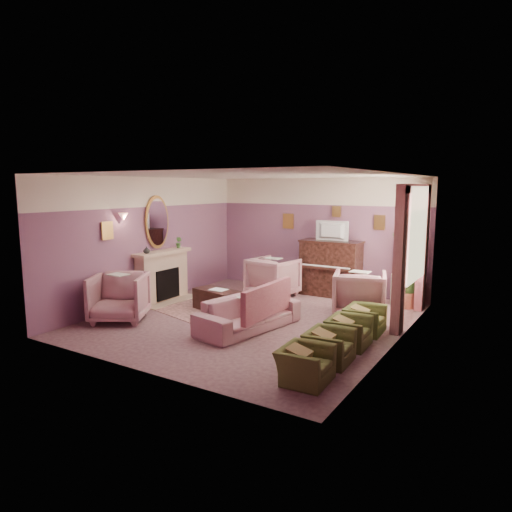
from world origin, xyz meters
The scene contains 48 objects.
floor centered at (0.00, 0.00, 0.00)m, with size 5.50×6.00×0.01m, color #7F585C.
ceiling centered at (0.00, 0.00, 2.80)m, with size 5.50×6.00×0.01m, color beige.
wall_back centered at (0.00, 3.00, 1.40)m, with size 5.50×0.02×2.80m, color #6A456E.
wall_front centered at (0.00, -3.00, 1.40)m, with size 5.50×0.02×2.80m, color #6A456E.
wall_left centered at (-2.75, 0.00, 1.40)m, with size 0.02×6.00×2.80m, color #6A456E.
wall_right centered at (2.75, 0.00, 1.40)m, with size 0.02×6.00×2.80m, color #6A456E.
picture_rail_band centered at (0.00, 2.99, 2.47)m, with size 5.50×0.01×0.65m, color beige.
stripe_panel centered at (2.73, 1.30, 1.07)m, with size 0.01×3.00×2.15m, color #9BAD89.
fireplace_surround centered at (-2.59, 0.20, 0.55)m, with size 0.30×1.40×1.10m, color #CAA889.
fireplace_inset centered at (-2.49, 0.20, 0.40)m, with size 0.18×0.72×0.68m, color black.
fire_ember centered at (-2.45, 0.20, 0.22)m, with size 0.06×0.54×0.10m, color #FF510C.
mantel_shelf centered at (-2.56, 0.20, 1.12)m, with size 0.40×1.55×0.07m, color #CAA889.
hearth centered at (-2.39, 0.20, 0.01)m, with size 0.55×1.50×0.02m, color #CAA889.
mirror_frame centered at (-2.70, 0.20, 1.80)m, with size 0.04×0.72×1.20m, color #B8893F.
mirror_glass centered at (-2.67, 0.20, 1.80)m, with size 0.01×0.60×1.06m, color white.
sconce_shade centered at (-2.62, -0.85, 1.98)m, with size 0.20×0.20×0.16m, color #EC9780.
piano centered at (0.50, 2.68, 0.65)m, with size 1.40×0.60×1.30m, color black.
piano_keyshelf centered at (0.50, 2.33, 0.72)m, with size 1.30×0.12×0.06m, color black.
piano_keys centered at (0.50, 2.33, 0.76)m, with size 1.20×0.08×0.02m, color white.
piano_top centered at (0.50, 2.68, 1.31)m, with size 1.45×0.65×0.04m, color black.
television centered at (0.50, 2.63, 1.60)m, with size 0.80×0.12×0.48m, color black.
print_back_left centered at (-0.80, 2.96, 1.72)m, with size 0.30×0.03×0.38m, color #B8893F.
print_back_right centered at (1.55, 2.96, 1.78)m, with size 0.26×0.03×0.34m, color #B8893F.
print_back_mid centered at (0.50, 2.96, 2.00)m, with size 0.22×0.03×0.26m, color #B8893F.
print_left_wall centered at (-2.71, -1.20, 1.72)m, with size 0.03×0.28×0.36m, color #B8893F.
window_blind centered at (2.70, 1.55, 1.70)m, with size 0.03×1.40×1.80m, color beige.
curtain_left centered at (2.62, 0.63, 1.30)m, with size 0.16×0.34×2.60m, color #9D4D58.
curtain_right centered at (2.62, 2.47, 1.30)m, with size 0.16×0.34×2.60m, color #9D4D58.
pelmet centered at (2.62, 1.55, 2.56)m, with size 0.16×2.20×0.16m, color #9D4D58.
mantel_plant centered at (-2.55, 0.75, 1.29)m, with size 0.16×0.16×0.28m, color #3D722F.
mantel_vase centered at (-2.55, -0.30, 1.23)m, with size 0.16×0.16×0.16m, color beige.
area_rug centered at (-0.86, 0.05, 0.01)m, with size 2.50×1.80×0.01m, color #A26C67.
coffee_table centered at (-1.02, 0.16, 0.23)m, with size 1.00×0.50×0.45m, color black.
table_paper centered at (-0.97, 0.16, 0.46)m, with size 0.35×0.28×0.01m, color white.
sofa centered at (0.25, -0.58, 0.42)m, with size 0.70×2.09×0.84m, color #BD858A.
sofa_throw centered at (0.65, -0.58, 0.60)m, with size 0.11×1.58×0.58m, color #9D4D58.
floral_armchair_left centered at (-0.62, 1.87, 0.52)m, with size 0.99×0.99×1.03m, color #BD858A.
floral_armchair_right centered at (1.70, 1.27, 0.52)m, with size 0.99×0.99×1.03m, color #BD858A.
floral_armchair_front centered at (-2.18, -1.44, 0.52)m, with size 0.99×0.99×1.03m, color #BD858A.
olive_chair_a centered at (2.12, -2.10, 0.32)m, with size 0.52×0.74×0.64m, color #565D28.
olive_chair_b centered at (2.12, -1.28, 0.32)m, with size 0.52×0.74×0.64m, color #565D28.
olive_chair_c centered at (2.12, -0.46, 0.32)m, with size 0.52×0.74×0.64m, color #565D28.
olive_chair_d centered at (2.12, 0.36, 0.32)m, with size 0.52×0.74×0.64m, color #565D28.
side_table centered at (2.23, 2.60, 0.35)m, with size 0.52×0.52×0.70m, color silver.
side_plant_big centered at (2.23, 2.60, 0.87)m, with size 0.30×0.30×0.34m, color #3D722F.
side_plant_small centered at (2.35, 2.50, 0.84)m, with size 0.16×0.16×0.28m, color #3D722F.
palm_pot centered at (2.34, 2.47, 0.17)m, with size 0.34×0.34×0.34m, color brown.
palm_plant centered at (2.34, 2.47, 1.06)m, with size 0.76×0.76×1.44m, color #3D722F.
Camera 1 is at (4.60, -7.39, 2.59)m, focal length 32.00 mm.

